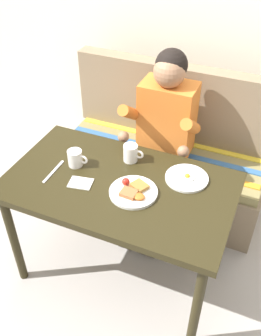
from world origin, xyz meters
The scene contains 11 objects.
ground_plane centered at (0.00, 0.00, 0.00)m, with size 8.00×8.00×0.00m, color #A9A29D.
back_wall centered at (0.00, 1.27, 1.30)m, with size 4.40×0.10×2.60m, color silver.
table centered at (0.00, 0.00, 0.65)m, with size 1.20×0.70×0.73m.
couch centered at (0.00, 0.76, 0.33)m, with size 1.44×0.56×1.00m.
person centered at (0.04, 0.59, 0.74)m, with size 0.45×0.61×1.21m.
plate_breakfast centered at (0.10, -0.04, 0.74)m, with size 0.25×0.25×0.05m.
plate_eggs centered at (0.31, 0.17, 0.74)m, with size 0.23×0.23×0.04m.
coffee_mug centered at (-0.02, 0.20, 0.78)m, with size 0.12×0.08×0.10m.
coffee_mug_second centered at (-0.28, 0.05, 0.78)m, with size 0.12×0.08×0.09m.
napkin centered at (-0.18, -0.08, 0.73)m, with size 0.12×0.09×0.01m, color silver.
knife centered at (-0.36, -0.06, 0.73)m, with size 0.01×0.20×0.01m, color silver.
Camera 1 is at (0.65, -1.36, 2.04)m, focal length 40.88 mm.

